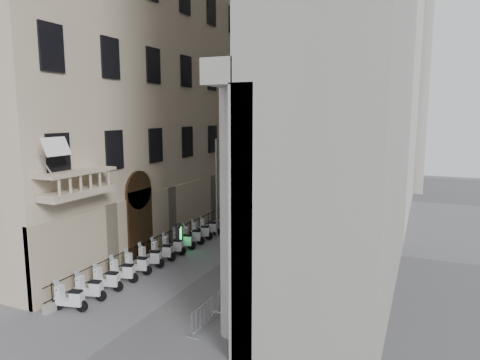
% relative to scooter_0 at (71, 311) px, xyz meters
% --- Properties ---
extents(left_building, '(5.00, 36.00, 34.00)m').
position_rel_scooter_0_xyz_m(left_building, '(-3.98, 17.20, 17.00)').
color(left_building, beige).
rests_on(left_building, ground).
extents(far_building, '(22.00, 10.00, 30.00)m').
position_rel_scooter_0_xyz_m(far_building, '(3.52, 43.20, 15.00)').
color(far_building, beige).
rests_on(far_building, ground).
extents(iron_fence, '(0.30, 28.00, 1.40)m').
position_rel_scooter_0_xyz_m(iron_fence, '(-0.78, 13.20, 0.00)').
color(iron_fence, black).
rests_on(iron_fence, ground).
extents(blue_awning, '(1.60, 3.00, 3.00)m').
position_rel_scooter_0_xyz_m(blue_awning, '(7.67, 21.20, 0.00)').
color(blue_awning, navy).
rests_on(blue_awning, ground).
extents(flag, '(1.00, 1.40, 8.20)m').
position_rel_scooter_0_xyz_m(flag, '(-0.48, 0.20, 0.00)').
color(flag, '#9E0C11').
rests_on(flag, ground).
extents(scooter_0, '(1.49, 0.86, 1.50)m').
position_rel_scooter_0_xyz_m(scooter_0, '(0.00, 0.00, 0.00)').
color(scooter_0, silver).
rests_on(scooter_0, ground).
extents(scooter_1, '(1.49, 0.86, 1.50)m').
position_rel_scooter_0_xyz_m(scooter_1, '(0.00, 1.25, 0.00)').
color(scooter_1, silver).
rests_on(scooter_1, ground).
extents(scooter_2, '(1.49, 0.86, 1.50)m').
position_rel_scooter_0_xyz_m(scooter_2, '(0.00, 2.50, 0.00)').
color(scooter_2, silver).
rests_on(scooter_2, ground).
extents(scooter_3, '(1.49, 0.86, 1.50)m').
position_rel_scooter_0_xyz_m(scooter_3, '(0.00, 3.75, 0.00)').
color(scooter_3, silver).
rests_on(scooter_3, ground).
extents(scooter_4, '(1.49, 0.86, 1.50)m').
position_rel_scooter_0_xyz_m(scooter_4, '(0.00, 5.00, 0.00)').
color(scooter_4, silver).
rests_on(scooter_4, ground).
extents(scooter_5, '(1.49, 0.86, 1.50)m').
position_rel_scooter_0_xyz_m(scooter_5, '(0.00, 6.24, 0.00)').
color(scooter_5, silver).
rests_on(scooter_5, ground).
extents(scooter_6, '(1.49, 0.86, 1.50)m').
position_rel_scooter_0_xyz_m(scooter_6, '(0.00, 7.49, 0.00)').
color(scooter_6, silver).
rests_on(scooter_6, ground).
extents(scooter_7, '(1.49, 0.86, 1.50)m').
position_rel_scooter_0_xyz_m(scooter_7, '(0.00, 8.74, 0.00)').
color(scooter_7, silver).
rests_on(scooter_7, ground).
extents(scooter_8, '(1.49, 0.86, 1.50)m').
position_rel_scooter_0_xyz_m(scooter_8, '(0.00, 9.99, 0.00)').
color(scooter_8, silver).
rests_on(scooter_8, ground).
extents(scooter_9, '(1.49, 0.86, 1.50)m').
position_rel_scooter_0_xyz_m(scooter_9, '(0.00, 11.24, 0.00)').
color(scooter_9, silver).
rests_on(scooter_9, ground).
extents(scooter_10, '(1.49, 0.86, 1.50)m').
position_rel_scooter_0_xyz_m(scooter_10, '(0.00, 12.49, 0.00)').
color(scooter_10, silver).
rests_on(scooter_10, ground).
extents(scooter_11, '(1.49, 0.86, 1.50)m').
position_rel_scooter_0_xyz_m(scooter_11, '(0.00, 13.74, 0.00)').
color(scooter_11, silver).
rests_on(scooter_11, ground).
extents(barrier_0, '(0.60, 2.40, 1.10)m').
position_rel_scooter_0_xyz_m(barrier_0, '(6.39, 1.27, 0.00)').
color(barrier_0, '#ADB0B5').
rests_on(barrier_0, ground).
extents(barrier_1, '(0.60, 2.40, 1.10)m').
position_rel_scooter_0_xyz_m(barrier_1, '(6.39, 3.77, 0.00)').
color(barrier_1, '#ADB0B5').
rests_on(barrier_1, ground).
extents(barrier_2, '(0.60, 2.40, 1.10)m').
position_rel_scooter_0_xyz_m(barrier_2, '(6.39, 6.27, 0.00)').
color(barrier_2, '#ADB0B5').
rests_on(barrier_2, ground).
extents(barrier_3, '(0.60, 2.40, 1.10)m').
position_rel_scooter_0_xyz_m(barrier_3, '(6.39, 8.77, 0.00)').
color(barrier_3, '#ADB0B5').
rests_on(barrier_3, ground).
extents(barrier_4, '(0.60, 2.40, 1.10)m').
position_rel_scooter_0_xyz_m(barrier_4, '(6.39, 11.27, 0.00)').
color(barrier_4, '#ADB0B5').
rests_on(barrier_4, ground).
extents(barrier_5, '(0.60, 2.40, 1.10)m').
position_rel_scooter_0_xyz_m(barrier_5, '(6.39, 13.77, 0.00)').
color(barrier_5, '#ADB0B5').
rests_on(barrier_5, ground).
extents(barrier_6, '(0.60, 2.40, 1.10)m').
position_rel_scooter_0_xyz_m(barrier_6, '(6.39, 16.27, 0.00)').
color(barrier_6, '#ADB0B5').
rests_on(barrier_6, ground).
extents(security_tent, '(3.87, 3.87, 3.14)m').
position_rel_scooter_0_xyz_m(security_tent, '(1.90, 19.93, 2.63)').
color(security_tent, silver).
rests_on(security_tent, ground).
extents(street_lamp, '(2.27, 1.01, 7.30)m').
position_rel_scooter_0_xyz_m(street_lamp, '(1.12, 13.18, 4.31)').
color(street_lamp, gray).
rests_on(street_lamp, ground).
extents(info_kiosk, '(0.60, 0.92, 1.90)m').
position_rel_scooter_0_xyz_m(info_kiosk, '(0.14, 9.20, 0.96)').
color(info_kiosk, black).
rests_on(info_kiosk, ground).
extents(pedestrian_a, '(0.63, 0.45, 1.62)m').
position_rel_scooter_0_xyz_m(pedestrian_a, '(5.51, 20.66, 0.81)').
color(pedestrian_a, black).
rests_on(pedestrian_a, ground).
extents(pedestrian_b, '(0.95, 0.92, 1.55)m').
position_rel_scooter_0_xyz_m(pedestrian_b, '(5.28, 19.61, 0.77)').
color(pedestrian_b, black).
rests_on(pedestrian_b, ground).
extents(pedestrian_c, '(1.05, 0.89, 1.82)m').
position_rel_scooter_0_xyz_m(pedestrian_c, '(4.57, 25.07, 0.91)').
color(pedestrian_c, black).
rests_on(pedestrian_c, ground).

